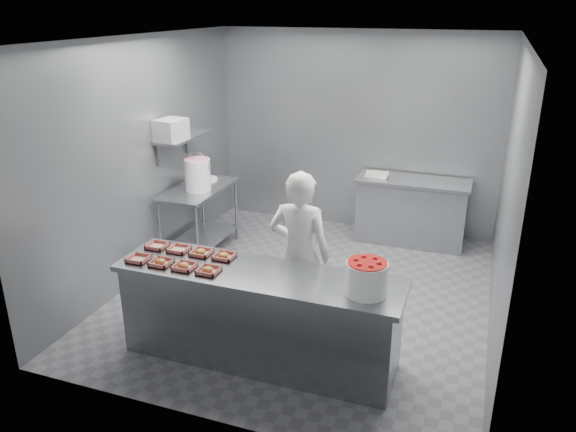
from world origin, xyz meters
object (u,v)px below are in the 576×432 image
at_px(tray_1, 161,262).
at_px(strawberry_tub, 367,277).
at_px(tray_7, 224,256).
at_px(glaze_bucket, 198,174).
at_px(tray_3, 208,270).
at_px(service_counter, 259,316).
at_px(worker, 300,254).
at_px(appliance, 171,130).
at_px(prep_table, 199,210).
at_px(tray_2, 184,266).
at_px(tray_0, 139,259).
at_px(tray_6, 201,252).
at_px(back_counter, 411,211).
at_px(tray_5, 179,249).
at_px(tray_4, 157,246).

distance_m(tray_1, strawberry_tub, 1.87).
xyz_separation_m(tray_7, glaze_bucket, (-1.19, 1.72, 0.19)).
xyz_separation_m(tray_1, tray_3, (0.48, 0.00, 0.00)).
height_order(service_counter, worker, worker).
bearing_deg(tray_1, glaze_bucket, 109.33).
height_order(service_counter, tray_1, tray_1).
height_order(tray_1, appliance, appliance).
distance_m(tray_7, appliance, 2.21).
relative_size(prep_table, worker, 0.71).
bearing_deg(tray_2, tray_0, 180.00).
distance_m(tray_6, tray_7, 0.24).
bearing_deg(tray_7, worker, 36.79).
relative_size(back_counter, glaze_bucket, 3.06).
distance_m(tray_6, strawberry_tub, 1.64).
xyz_separation_m(tray_0, glaze_bucket, (-0.48, 2.03, 0.19)).
xyz_separation_m(tray_5, appliance, (-0.93, 1.52, 0.77)).
distance_m(tray_1, tray_2, 0.24).
bearing_deg(prep_table, glaze_bucket, -57.34).
height_order(tray_6, worker, worker).
height_order(tray_2, worker, worker).
relative_size(tray_2, strawberry_tub, 0.55).
bearing_deg(tray_6, appliance, 127.57).
bearing_deg(tray_7, tray_2, -127.33).
bearing_deg(tray_4, glaze_bucket, 105.49).
bearing_deg(glaze_bucket, tray_0, -76.82).
distance_m(tray_0, tray_3, 0.72).
height_order(strawberry_tub, appliance, appliance).
distance_m(prep_table, worker, 2.29).
xyz_separation_m(tray_5, strawberry_tub, (1.86, -0.22, 0.13)).
relative_size(prep_table, tray_1, 6.40).
distance_m(tray_1, tray_7, 0.57).
xyz_separation_m(prep_table, back_counter, (2.55, 1.30, -0.14)).
xyz_separation_m(tray_3, glaze_bucket, (-1.19, 2.03, 0.19)).
bearing_deg(service_counter, back_counter, 74.52).
height_order(tray_2, glaze_bucket, glaze_bucket).
height_order(tray_5, glaze_bucket, glaze_bucket).
xyz_separation_m(tray_0, strawberry_tub, (2.10, 0.10, 0.13)).
bearing_deg(appliance, tray_0, -59.64).
bearing_deg(glaze_bucket, tray_2, -64.87).
relative_size(tray_3, worker, 0.11).
distance_m(strawberry_tub, glaze_bucket, 3.22).
relative_size(prep_table, tray_5, 6.40).
height_order(tray_1, tray_7, same).
bearing_deg(back_counter, tray_5, -120.00).
relative_size(back_counter, tray_5, 8.01).
bearing_deg(appliance, service_counter, -33.05).
bearing_deg(appliance, tray_1, -53.46).
bearing_deg(tray_2, glaze_bucket, 115.13).
distance_m(glaze_bucket, appliance, 0.65).
xyz_separation_m(tray_7, strawberry_tub, (1.38, -0.22, 0.13)).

